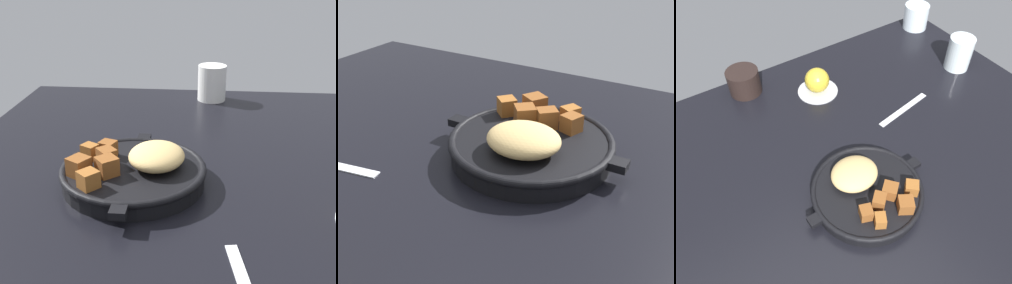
# 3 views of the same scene
# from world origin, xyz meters

# --- Properties ---
(ground_plane) EXTENTS (1.18, 0.91, 0.02)m
(ground_plane) POSITION_xyz_m (0.00, 0.00, -0.01)
(ground_plane) COLOR black
(cast_iron_skillet) EXTENTS (0.29, 0.24, 0.07)m
(cast_iron_skillet) POSITION_xyz_m (-0.04, -0.09, 0.02)
(cast_iron_skillet) COLOR black
(cast_iron_skillet) RESTS_ON ground_plane
(saucer_plate) EXTENTS (0.12, 0.12, 0.01)m
(saucer_plate) POSITION_xyz_m (0.06, 0.28, 0.00)
(saucer_plate) COLOR #B7BABF
(saucer_plate) RESTS_ON ground_plane
(red_apple) EXTENTS (0.07, 0.07, 0.07)m
(red_apple) POSITION_xyz_m (0.06, 0.28, 0.04)
(red_apple) COLOR gold
(red_apple) RESTS_ON saucer_plate
(butter_knife) EXTENTS (0.18, 0.05, 0.00)m
(butter_knife) POSITION_xyz_m (0.21, 0.08, 0.00)
(butter_knife) COLOR silver
(butter_knife) RESTS_ON ground_plane
(water_glass_short) EXTENTS (0.08, 0.08, 0.08)m
(water_glass_short) POSITION_xyz_m (0.52, 0.39, 0.04)
(water_glass_short) COLOR silver
(water_glass_short) RESTS_ON ground_plane
(water_glass_tall) EXTENTS (0.07, 0.07, 0.10)m
(water_glass_tall) POSITION_xyz_m (0.47, 0.14, 0.05)
(water_glass_tall) COLOR silver
(water_glass_tall) RESTS_ON ground_plane
(coffee_mug_dark) EXTENTS (0.09, 0.09, 0.07)m
(coffee_mug_dark) POSITION_xyz_m (-0.12, 0.39, 0.04)
(coffee_mug_dark) COLOR black
(coffee_mug_dark) RESTS_ON ground_plane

